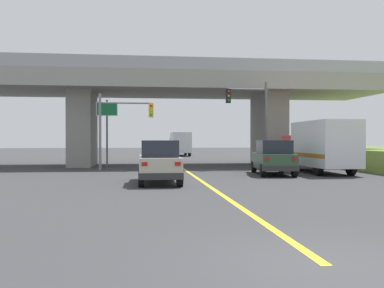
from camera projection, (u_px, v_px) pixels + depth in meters
ground at (178, 165)px, 34.57m from camera, size 160.00×160.00×0.00m
overpass_bridge at (178, 95)px, 34.52m from camera, size 32.61×8.39×7.98m
lane_divider_stripe at (207, 185)px, 19.35m from camera, size 0.20×25.08×0.01m
suv_lead at (159, 162)px, 20.16m from camera, size 1.92×4.66×2.02m
suv_crossing at (273, 157)px, 25.08m from camera, size 2.51×4.88×2.02m
box_truck at (320, 146)px, 26.56m from camera, size 2.33×7.34×3.18m
traffic_signal_nearside at (253, 113)px, 29.80m from camera, size 2.94×0.36×6.09m
traffic_signal_farside at (119, 121)px, 28.88m from camera, size 3.66×0.36×5.17m
highway_sign at (107, 118)px, 30.63m from camera, size 1.50×0.17×4.93m
semi_truck_distant at (180, 143)px, 55.87m from camera, size 2.33×7.32×3.03m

